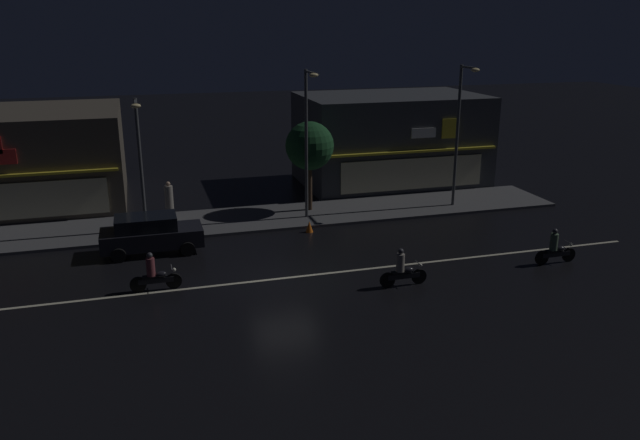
{
  "coord_description": "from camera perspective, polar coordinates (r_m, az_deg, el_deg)",
  "views": [
    {
      "loc": [
        -5.09,
        -22.47,
        9.59
      ],
      "look_at": [
        2.06,
        2.11,
        1.58
      ],
      "focal_mm": 35.51,
      "sensor_mm": 36.0,
      "label": 1
    }
  ],
  "objects": [
    {
      "name": "motorcycle_following",
      "position": [
        24.19,
        7.44,
        -4.52
      ],
      "size": [
        1.9,
        0.6,
        1.52
      ],
      "rotation": [
        0.0,
        0.0,
        3.18
      ],
      "color": "black",
      "rests_on": "ground"
    },
    {
      "name": "ground_plane",
      "position": [
        24.95,
        -3.21,
        -5.26
      ],
      "size": [
        140.0,
        140.0,
        0.0
      ],
      "primitive_type": "plane",
      "color": "black"
    },
    {
      "name": "streetlamp_east",
      "position": [
        34.0,
        12.48,
        8.34
      ],
      "size": [
        0.44,
        1.64,
        7.42
      ],
      "color": "#47494C",
      "rests_on": "sidewalk_far"
    },
    {
      "name": "motorcycle_opposite_lane",
      "position": [
        27.95,
        20.43,
        -2.46
      ],
      "size": [
        1.9,
        0.6,
        1.52
      ],
      "rotation": [
        0.0,
        0.0,
        3.18
      ],
      "color": "black",
      "rests_on": "ground"
    },
    {
      "name": "streetlamp_mid",
      "position": [
        31.04,
        -1.15,
        7.84
      ],
      "size": [
        0.44,
        1.64,
        7.34
      ],
      "color": "#47494C",
      "rests_on": "sidewalk_far"
    },
    {
      "name": "storefront_left_block",
      "position": [
        39.64,
        6.33,
        7.26
      ],
      "size": [
        10.85,
        7.23,
        5.42
      ],
      "color": "#383A3F",
      "rests_on": "ground"
    },
    {
      "name": "sidewalk_far",
      "position": [
        32.24,
        -6.42,
        0.08
      ],
      "size": [
        33.06,
        4.25,
        0.14
      ],
      "primitive_type": "cube",
      "color": "#4C4C4F",
      "rests_on": "ground"
    },
    {
      "name": "streetlamp_west",
      "position": [
        30.14,
        -15.93,
        5.75
      ],
      "size": [
        0.44,
        1.64,
        6.22
      ],
      "color": "#47494C",
      "rests_on": "sidewalk_far"
    },
    {
      "name": "motorcycle_lead",
      "position": [
        24.39,
        -14.74,
        -4.78
      ],
      "size": [
        1.9,
        0.6,
        1.52
      ],
      "rotation": [
        0.0,
        0.0,
        -0.11
      ],
      "color": "black",
      "rests_on": "ground"
    },
    {
      "name": "traffic_cone",
      "position": [
        30.2,
        -0.97,
        -0.6
      ],
      "size": [
        0.36,
        0.36,
        0.55
      ],
      "primitive_type": "cone",
      "color": "orange",
      "rests_on": "ground"
    },
    {
      "name": "lane_divider_stripe",
      "position": [
        24.95,
        -3.21,
        -5.25
      ],
      "size": [
        31.41,
        0.16,
        0.01
      ],
      "primitive_type": "cube",
      "color": "beige",
      "rests_on": "ground"
    },
    {
      "name": "street_tree",
      "position": [
        32.66,
        -0.94,
        6.67
      ],
      "size": [
        2.5,
        2.5,
        4.66
      ],
      "color": "#473323",
      "rests_on": "sidewalk_far"
    },
    {
      "name": "storefront_center_block",
      "position": [
        37.89,
        -23.35,
        5.26
      ],
      "size": [
        7.93,
        8.99,
        5.13
      ],
      "color": "#4C443A",
      "rests_on": "ground"
    },
    {
      "name": "pedestrian_on_sidewalk",
      "position": [
        32.38,
        -13.43,
        1.57
      ],
      "size": [
        0.41,
        0.41,
        1.96
      ],
      "rotation": [
        0.0,
        0.0,
        6.04
      ],
      "color": "gray",
      "rests_on": "sidewalk_far"
    },
    {
      "name": "parked_car_near_kerb",
      "position": [
        28.33,
        -15.04,
        -1.18
      ],
      "size": [
        4.3,
        1.98,
        1.67
      ],
      "rotation": [
        0.0,
        0.0,
        3.14
      ],
      "color": "black",
      "rests_on": "ground"
    }
  ]
}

